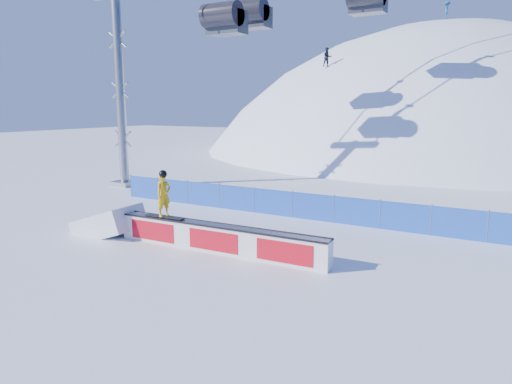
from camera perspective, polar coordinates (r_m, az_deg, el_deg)
The scene contains 7 objects.
ground at distance 16.71m, azimuth 1.08°, elevation -6.80°, with size 160.00×160.00×0.00m, color white.
snow_hill at distance 61.03m, azimuth 20.61°, elevation -12.23°, with size 64.00×64.00×64.00m.
safety_fence at distance 20.49m, azimuth 7.09°, elevation -1.86°, with size 22.05×0.05×1.30m.
rail_box at distance 16.02m, azimuth -4.87°, elevation -5.79°, with size 8.26×0.81×0.99m.
snow_ramp at distance 19.34m, azimuth -17.85°, elevation -4.89°, with size 2.53×1.69×0.95m, color white, non-canonical shape.
snowboarder at distance 17.02m, azimuth -11.47°, elevation -0.26°, with size 1.68×0.67×1.75m.
distant_skiers at distance 45.38m, azimuth 23.59°, elevation 17.96°, with size 19.31×11.25×6.55m.
Camera 1 is at (7.58, -14.02, 5.00)m, focal length 32.00 mm.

